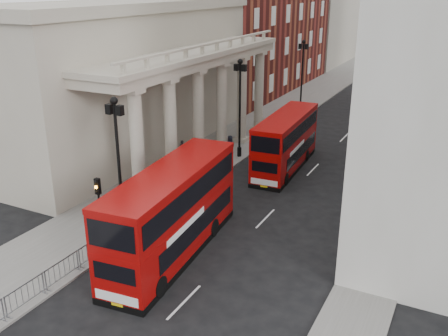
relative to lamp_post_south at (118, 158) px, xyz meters
The scene contains 17 objects.
ground 6.36m from the lamp_post_south, 81.47° to the right, with size 260.00×260.00×0.00m, color black.
sidewalk_west 26.56m from the lamp_post_south, 95.27° to the left, with size 6.00×140.00×0.12m, color slate.
sidewalk_east 29.97m from the lamp_post_south, 61.53° to the left, with size 3.00×140.00×0.12m, color slate.
kerb 26.45m from the lamp_post_south, 88.79° to the left, with size 0.20×140.00×0.14m, color slate.
portico_building 17.18m from the lamp_post_south, 125.27° to the left, with size 9.00×28.00×12.00m, color #A89E8D.
brick_building 45.51m from the lamp_post_south, 102.68° to the left, with size 9.00×32.00×22.00m, color maroon.
west_building_far 76.81m from the lamp_post_south, 97.42° to the left, with size 9.00×30.00×20.00m, color #A89E8D.
lamp_post_south is the anchor object (origin of this frame).
lamp_post_mid 16.00m from the lamp_post_south, 90.00° to the left, with size 1.05×0.44×8.32m.
lamp_post_north 32.00m from the lamp_post_south, 90.00° to the left, with size 1.05×0.44×8.32m.
traffic_light 2.71m from the lamp_post_south, 87.16° to the right, with size 0.28×0.33×4.30m.
crowd_barriers 4.60m from the lamp_post_south, 81.98° to the right, with size 0.50×18.75×1.10m.
bus_near 4.38m from the lamp_post_south, ahead, with size 3.82×11.67×4.95m.
bus_far 16.15m from the lamp_post_south, 73.86° to the left, with size 3.05×10.37×4.42m.
pedestrian_a 14.43m from the lamp_post_south, 106.98° to the left, with size 0.57×0.38×1.58m, color black.
pedestrian_b 11.71m from the lamp_post_south, 107.09° to the left, with size 0.77×0.60×1.58m, color black.
pedestrian_c 16.81m from the lamp_post_south, 93.61° to the left, with size 0.80×0.52×1.64m, color black.
Camera 1 is at (16.73, -16.87, 14.21)m, focal length 40.00 mm.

